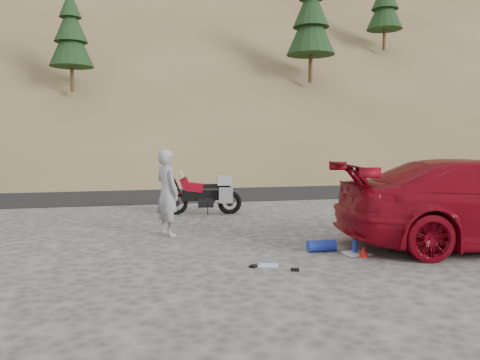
# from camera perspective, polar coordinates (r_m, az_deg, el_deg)

# --- Properties ---
(ground) EXTENTS (140.00, 140.00, 0.00)m
(ground) POSITION_cam_1_polar(r_m,az_deg,el_deg) (9.26, -4.53, -7.50)
(ground) COLOR #484542
(ground) RESTS_ON ground
(road) EXTENTS (120.00, 7.00, 0.05)m
(road) POSITION_cam_1_polar(r_m,az_deg,el_deg) (18.10, -8.62, -1.41)
(road) COLOR black
(road) RESTS_ON ground
(hillside) EXTENTS (120.00, 73.00, 46.72)m
(hillside) POSITION_cam_1_polar(r_m,az_deg,el_deg) (50.66, -11.55, 15.21)
(hillside) COLOR brown
(hillside) RESTS_ON ground
(motorcycle) EXTENTS (2.04, 0.73, 1.22)m
(motorcycle) POSITION_cam_1_polar(r_m,az_deg,el_deg) (12.51, -4.04, -1.82)
(motorcycle) COLOR black
(motorcycle) RESTS_ON ground
(man) EXTENTS (0.68, 0.78, 1.80)m
(man) POSITION_cam_1_polar(r_m,az_deg,el_deg) (9.94, -8.79, -6.67)
(man) COLOR gray
(man) RESTS_ON ground
(gear_white_cloth) EXTENTS (0.43, 0.38, 0.01)m
(gear_white_cloth) POSITION_cam_1_polar(r_m,az_deg,el_deg) (8.54, 13.97, -8.65)
(gear_white_cloth) COLOR white
(gear_white_cloth) RESTS_ON ground
(gear_blue_mat) EXTENTS (0.52, 0.22, 0.20)m
(gear_blue_mat) POSITION_cam_1_polar(r_m,az_deg,el_deg) (8.55, 9.92, -7.91)
(gear_blue_mat) COLOR #1A2E9F
(gear_blue_mat) RESTS_ON ground
(gear_bottle) EXTENTS (0.11, 0.11, 0.25)m
(gear_bottle) POSITION_cam_1_polar(r_m,az_deg,el_deg) (8.55, 13.84, -7.83)
(gear_bottle) COLOR #1A2E9F
(gear_bottle) RESTS_ON ground
(gear_funnel) EXTENTS (0.20, 0.20, 0.19)m
(gear_funnel) POSITION_cam_1_polar(r_m,az_deg,el_deg) (8.32, 14.83, -8.40)
(gear_funnel) COLOR red
(gear_funnel) RESTS_ON ground
(gear_glove_a) EXTENTS (0.15, 0.13, 0.04)m
(gear_glove_a) POSITION_cam_1_polar(r_m,az_deg,el_deg) (7.30, 6.71, -10.80)
(gear_glove_a) COLOR black
(gear_glove_a) RESTS_ON ground
(gear_glove_b) EXTENTS (0.14, 0.14, 0.04)m
(gear_glove_b) POSITION_cam_1_polar(r_m,az_deg,el_deg) (7.43, 1.60, -10.46)
(gear_glove_b) COLOR black
(gear_glove_b) RESTS_ON ground
(gear_blue_cloth) EXTENTS (0.37, 0.32, 0.01)m
(gear_blue_cloth) POSITION_cam_1_polar(r_m,az_deg,el_deg) (7.54, 3.48, -10.33)
(gear_blue_cloth) COLOR #90C4DF
(gear_blue_cloth) RESTS_ON ground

